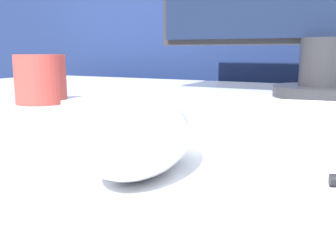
# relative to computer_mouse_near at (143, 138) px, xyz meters

# --- Properties ---
(partition_panel) EXTENTS (5.00, 0.03, 1.11)m
(partition_panel) POSITION_rel_computer_mouse_near_xyz_m (-0.02, 0.96, -0.21)
(partition_panel) COLOR navy
(partition_panel) RESTS_ON ground_plane
(computer_mouse_near) EXTENTS (0.08, 0.13, 0.05)m
(computer_mouse_near) POSITION_rel_computer_mouse_near_xyz_m (0.00, 0.00, 0.00)
(computer_mouse_near) COLOR white
(computer_mouse_near) RESTS_ON desk
(keyboard) EXTENTS (0.40, 0.17, 0.02)m
(keyboard) POSITION_rel_computer_mouse_near_xyz_m (-0.02, 0.21, -0.01)
(keyboard) COLOR silver
(keyboard) RESTS_ON desk
(mug) EXTENTS (0.08, 0.08, 0.08)m
(mug) POSITION_rel_computer_mouse_near_xyz_m (-0.34, 0.23, 0.01)
(mug) COLOR #A33833
(mug) RESTS_ON desk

